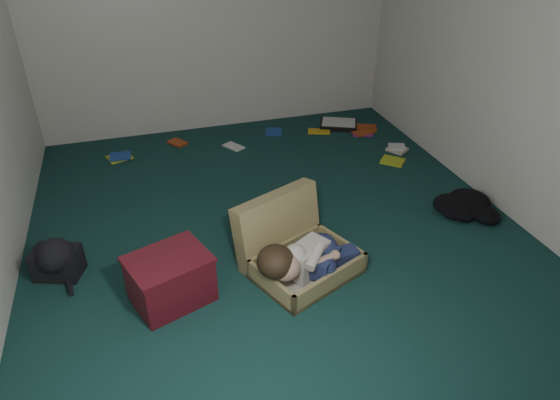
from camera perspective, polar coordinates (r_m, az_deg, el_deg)
floor at (r=4.24m, az=-0.60°, el=-3.00°), size 4.50×4.50×0.00m
wall_back at (r=5.79m, az=-7.50°, el=20.37°), size 4.50×0.00×4.50m
wall_front at (r=1.85m, az=19.77°, el=-7.74°), size 4.50×0.00×4.50m
wall_right at (r=4.62m, az=24.73°, el=14.98°), size 0.00×4.50×4.50m
suitcase at (r=3.73m, az=1.63°, el=-5.53°), size 0.95×0.94×0.54m
person at (r=3.57m, az=3.01°, el=-6.64°), size 0.81×0.43×0.33m
maroon_bin at (r=3.51m, az=-12.42°, el=-8.80°), size 0.63×0.56×0.36m
backpack at (r=4.01m, az=-24.12°, el=-6.43°), size 0.49×0.44×0.24m
clothing_pile at (r=4.67m, az=21.09°, el=-0.82°), size 0.55×0.50×0.14m
paper_tray at (r=6.13m, az=6.72°, el=8.60°), size 0.53×0.48×0.06m
book_scatter at (r=5.72m, az=2.30°, el=6.85°), size 3.12×1.38×0.02m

